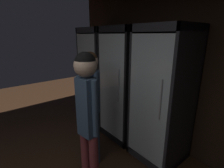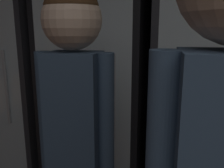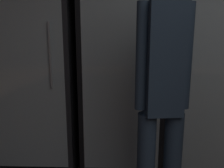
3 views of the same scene
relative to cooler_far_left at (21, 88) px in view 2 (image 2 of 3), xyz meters
The scene contains 4 objects.
cooler_far_left is the anchor object (origin of this frame).
cooler_left 0.76m from the cooler_far_left, ahead, with size 0.70×0.70×1.95m.
cooler_center 1.52m from the cooler_far_left, ahead, with size 0.70×0.70×1.95m.
shopper_near 1.32m from the cooler_far_left, 42.58° to the right, with size 0.30×0.21×1.61m.
Camera 2 is at (-0.67, 1.01, 1.46)m, focal length 38.95 mm.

